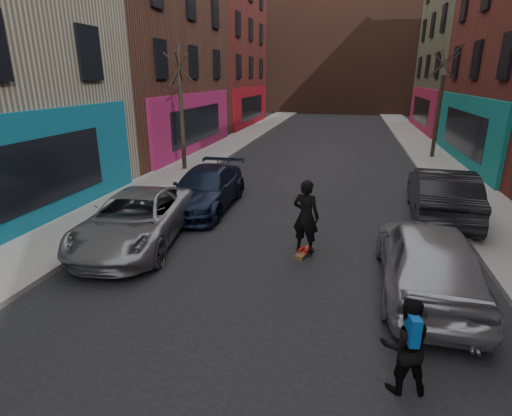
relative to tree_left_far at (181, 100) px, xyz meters
The scene contains 12 objects.
sidewalk_left 12.45m from the tree_left_far, 90.24° to the left, with size 2.50×84.00×0.13m, color gray.
sidewalk_right 17.61m from the tree_left_far, 43.95° to the left, with size 2.50×84.00×0.13m, color gray.
building_far 38.67m from the tree_left_far, 80.73° to the left, with size 40.00×10.00×14.00m, color #47281E.
tree_left_far is the anchor object (origin of this frame).
tree_right_far 13.78m from the tree_left_far, 25.82° to the left, with size 2.00×2.00×6.80m, color black, non-canonical shape.
parked_left_far 9.29m from the tree_left_far, 75.63° to the right, with size 2.34×5.07×1.41m, color gray.
parked_left_end 6.61m from the tree_left_far, 60.24° to the right, with size 1.97×4.83×1.40m, color black.
parked_right_far 13.82m from the tree_left_far, 45.29° to the right, with size 1.89×4.70×1.60m, color #989AA0.
parked_right_end 11.98m from the tree_left_far, 22.64° to the right, with size 1.75×5.01×1.65m, color black.
skateboard 11.30m from the tree_left_far, 50.74° to the right, with size 0.22×0.80×0.10m, color brown.
skateboarder 11.04m from the tree_left_far, 50.74° to the right, with size 0.70×0.46×1.92m, color black.
pedestrian 15.68m from the tree_left_far, 55.53° to the right, with size 0.83×0.70×1.51m.
Camera 1 is at (1.55, 0.07, 4.43)m, focal length 28.00 mm.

